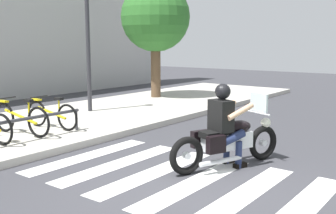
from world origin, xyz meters
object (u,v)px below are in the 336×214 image
(bicycle_2, at_px, (21,118))
(bicycle_3, at_px, (52,114))
(rider, at_px, (225,120))
(street_lamp, at_px, (88,30))
(motorcycle, at_px, (228,141))
(bike_rack, at_px, (19,122))
(tree_near_rack, at_px, (155,18))

(bicycle_2, bearing_deg, bicycle_3, 0.04)
(rider, distance_m, bicycle_2, 4.46)
(rider, height_order, bicycle_2, rider)
(street_lamp, bearing_deg, rider, -109.05)
(rider, distance_m, street_lamp, 6.00)
(motorcycle, bearing_deg, bike_rack, 111.86)
(bicycle_2, relative_size, tree_near_rack, 0.41)
(bicycle_3, height_order, bike_rack, bicycle_3)
(tree_near_rack, bearing_deg, motorcycle, -132.13)
(bicycle_3, distance_m, tree_near_rack, 6.38)
(rider, bearing_deg, street_lamp, 70.95)
(bicycle_3, xyz_separation_m, street_lamp, (2.16, 1.14, 1.97))
(bicycle_2, distance_m, tree_near_rack, 7.08)
(bicycle_2, distance_m, bicycle_3, 0.79)
(street_lamp, relative_size, tree_near_rack, 0.95)
(bike_rack, relative_size, tree_near_rack, 0.70)
(motorcycle, xyz_separation_m, street_lamp, (1.81, 5.49, 2.00))
(rider, bearing_deg, motorcycle, -24.82)
(rider, xyz_separation_m, street_lamp, (1.89, 5.46, 1.63))
(bike_rack, xyz_separation_m, street_lamp, (3.34, 1.69, 1.90))
(rider, distance_m, bicycle_3, 4.35)
(motorcycle, distance_m, rider, 0.37)
(bicycle_3, height_order, street_lamp, street_lamp)
(street_lamp, bearing_deg, motorcycle, -108.28)
(bicycle_2, bearing_deg, tree_near_rack, 13.38)
(bike_rack, height_order, tree_near_rack, tree_near_rack)
(bike_rack, bearing_deg, bicycle_2, 54.63)
(bike_rack, bearing_deg, motorcycle, -68.14)
(bicycle_3, relative_size, tree_near_rack, 0.37)
(motorcycle, xyz_separation_m, bicycle_3, (-0.34, 4.36, 0.03))
(bicycle_2, relative_size, bike_rack, 0.59)
(bicycle_3, height_order, tree_near_rack, tree_near_rack)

